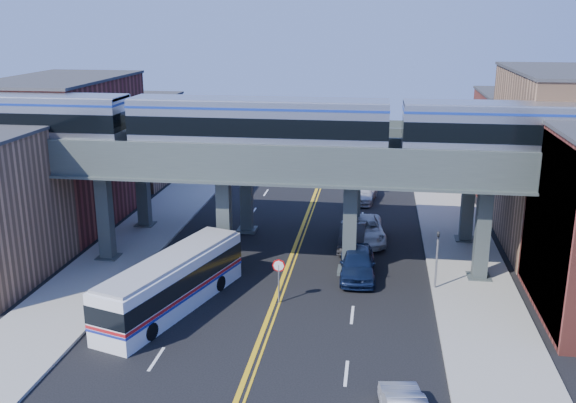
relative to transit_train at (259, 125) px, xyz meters
name	(u,v)px	position (x,y,z in m)	size (l,w,h in m)	color
ground	(264,326)	(1.69, -8.00, -9.32)	(120.00, 120.00, 0.00)	black
sidewalk_west	(127,248)	(-9.81, 2.00, -9.24)	(5.00, 70.00, 0.16)	gray
sidewalk_east	(466,266)	(13.19, 2.00, -9.24)	(5.00, 70.00, 0.16)	gray
building_west_b	(66,152)	(-16.81, 8.00, -3.82)	(8.00, 14.00, 11.00)	brown
building_west_c	(130,140)	(-16.81, 21.00, -5.32)	(8.00, 10.00, 8.00)	#A37654
building_east_b	(565,160)	(20.19, 8.00, -3.32)	(8.00, 14.00, 12.00)	#A37654
building_east_c	(524,145)	(20.19, 21.00, -4.82)	(8.00, 10.00, 9.00)	brown
mural_panel	(546,229)	(16.24, -4.00, -4.57)	(0.10, 9.50, 9.50)	teal
elevated_viaduct_near	(286,171)	(1.69, 0.00, -2.85)	(52.00, 3.60, 7.40)	#414B4A
elevated_viaduct_far	(300,149)	(1.69, 7.00, -2.85)	(52.00, 3.60, 7.40)	#414B4A
transit_train	(259,125)	(0.00, 0.00, 0.00)	(48.49, 3.04, 3.55)	black
stop_sign	(279,274)	(1.99, -5.00, -7.56)	(0.76, 0.09, 2.63)	slate
traffic_signal	(437,254)	(10.89, -2.00, -7.02)	(0.15, 0.18, 4.10)	slate
transit_bus	(172,283)	(-3.72, -6.51, -7.85)	(5.64, 11.34, 2.86)	white
car_lane_a	(358,263)	(6.25, -0.64, -8.40)	(2.17, 5.39, 1.84)	#101C3B
car_lane_b	(352,236)	(5.70, 4.64, -8.50)	(1.74, 4.99, 1.64)	#2A2A2C
car_lane_c	(364,230)	(6.48, 6.18, -8.48)	(2.78, 6.02, 1.67)	silver
car_lane_d	(363,192)	(6.12, 16.63, -8.56)	(2.13, 5.23, 1.52)	#BCBBC1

